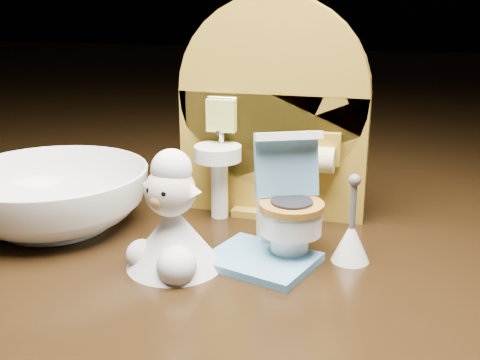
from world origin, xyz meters
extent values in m
cube|color=black|center=(0.00, 0.00, -0.05)|extent=(2.50, 2.50, 0.10)
cube|color=olive|center=(0.00, 0.07, 0.04)|extent=(0.13, 0.02, 0.09)
cylinder|color=olive|center=(0.00, 0.07, 0.09)|extent=(0.13, 0.02, 0.13)
cube|color=olive|center=(0.00, 0.07, 0.00)|extent=(0.05, 0.04, 0.01)
cylinder|color=white|center=(-0.03, 0.05, 0.02)|extent=(0.01, 0.01, 0.04)
cylinder|color=white|center=(-0.03, 0.04, 0.05)|extent=(0.03, 0.03, 0.01)
cylinder|color=silver|center=(-0.03, 0.05, 0.06)|extent=(0.00, 0.00, 0.01)
cube|color=#B4C256|center=(-0.03, 0.05, 0.07)|extent=(0.02, 0.01, 0.02)
cube|color=olive|center=(0.04, 0.06, 0.05)|extent=(0.02, 0.01, 0.02)
cylinder|color=beige|center=(0.04, 0.05, 0.05)|extent=(0.02, 0.02, 0.02)
cylinder|color=white|center=(0.03, -0.01, 0.01)|extent=(0.02, 0.02, 0.02)
cylinder|color=white|center=(0.03, -0.01, 0.02)|extent=(0.04, 0.04, 0.02)
cylinder|color=#915F1E|center=(0.03, -0.01, 0.03)|extent=(0.04, 0.04, 0.00)
cube|color=white|center=(0.02, 0.01, 0.02)|extent=(0.03, 0.03, 0.05)
cube|color=teal|center=(0.02, 0.01, 0.05)|extent=(0.04, 0.03, 0.04)
cube|color=white|center=(0.02, 0.00, 0.07)|extent=(0.04, 0.02, 0.01)
cylinder|color=#87A525|center=(0.03, 0.02, 0.05)|extent=(0.01, 0.01, 0.01)
cube|color=teal|center=(0.01, -0.02, 0.00)|extent=(0.07, 0.06, 0.00)
cone|color=white|center=(0.06, 0.00, 0.01)|extent=(0.02, 0.02, 0.02)
cylinder|color=#59595B|center=(0.06, 0.00, 0.03)|extent=(0.00, 0.00, 0.03)
sphere|color=#59595B|center=(0.06, 0.00, 0.05)|extent=(0.01, 0.01, 0.01)
cone|color=silver|center=(-0.04, -0.03, 0.02)|extent=(0.06, 0.06, 0.04)
sphere|color=silver|center=(-0.03, -0.05, 0.01)|extent=(0.02, 0.02, 0.02)
sphere|color=silver|center=(-0.05, -0.04, 0.01)|extent=(0.02, 0.02, 0.02)
sphere|color=beige|center=(-0.04, -0.04, 0.05)|extent=(0.03, 0.03, 0.03)
sphere|color=#AB7B45|center=(-0.04, -0.05, 0.04)|extent=(0.01, 0.01, 0.01)
sphere|color=silver|center=(-0.04, -0.03, 0.06)|extent=(0.02, 0.02, 0.02)
cone|color=beige|center=(-0.05, -0.03, 0.05)|extent=(0.01, 0.01, 0.01)
cone|color=beige|center=(-0.02, -0.04, 0.05)|extent=(0.01, 0.01, 0.01)
sphere|color=black|center=(-0.04, -0.05, 0.05)|extent=(0.00, 0.00, 0.00)
sphere|color=black|center=(-0.03, -0.05, 0.05)|extent=(0.00, 0.00, 0.00)
imported|color=white|center=(-0.13, 0.00, 0.02)|extent=(0.15, 0.15, 0.04)
camera|label=1|loc=(0.08, -0.33, 0.15)|focal=45.00mm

